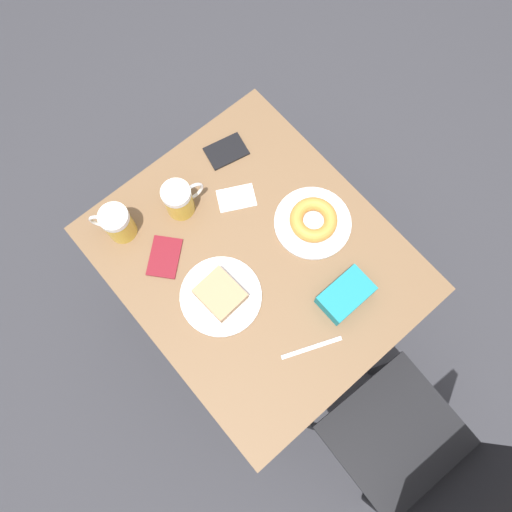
{
  "coord_description": "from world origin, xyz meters",
  "views": [
    {
      "loc": [
        0.29,
        0.33,
        2.19
      ],
      "look_at": [
        0.0,
        0.0,
        0.79
      ],
      "focal_mm": 35.0,
      "sensor_mm": 36.0,
      "label": 1
    }
  ],
  "objects_px": {
    "chair": "(433,469)",
    "plate_with_donut": "(313,221)",
    "fork": "(312,348)",
    "passport_near_edge": "(226,151)",
    "passport_far_edge": "(165,257)",
    "blue_pouch": "(346,295)",
    "beer_mug_center": "(117,223)",
    "beer_mug_left": "(179,200)",
    "napkin_folded": "(236,198)",
    "plate_with_cake": "(221,295)"
  },
  "relations": [
    {
      "from": "plate_with_donut",
      "to": "blue_pouch",
      "type": "height_order",
      "value": "blue_pouch"
    },
    {
      "from": "passport_far_edge",
      "to": "beer_mug_center",
      "type": "bearing_deg",
      "value": -73.19
    },
    {
      "from": "chair",
      "to": "passport_far_edge",
      "type": "relative_size",
      "value": 6.36
    },
    {
      "from": "passport_near_edge",
      "to": "beer_mug_left",
      "type": "bearing_deg",
      "value": 14.91
    },
    {
      "from": "beer_mug_left",
      "to": "blue_pouch",
      "type": "bearing_deg",
      "value": 109.24
    },
    {
      "from": "plate_with_cake",
      "to": "fork",
      "type": "distance_m",
      "value": 0.3
    },
    {
      "from": "beer_mug_center",
      "to": "blue_pouch",
      "type": "relative_size",
      "value": 0.79
    },
    {
      "from": "fork",
      "to": "passport_near_edge",
      "type": "bearing_deg",
      "value": -108.54
    },
    {
      "from": "passport_far_edge",
      "to": "blue_pouch",
      "type": "distance_m",
      "value": 0.55
    },
    {
      "from": "napkin_folded",
      "to": "passport_far_edge",
      "type": "relative_size",
      "value": 0.9
    },
    {
      "from": "plate_with_cake",
      "to": "beer_mug_left",
      "type": "bearing_deg",
      "value": -106.45
    },
    {
      "from": "passport_far_edge",
      "to": "napkin_folded",
      "type": "bearing_deg",
      "value": -178.49
    },
    {
      "from": "passport_near_edge",
      "to": "blue_pouch",
      "type": "distance_m",
      "value": 0.59
    },
    {
      "from": "chair",
      "to": "plate_with_donut",
      "type": "bearing_deg",
      "value": -101.38
    },
    {
      "from": "chair",
      "to": "beer_mug_center",
      "type": "height_order",
      "value": "chair"
    },
    {
      "from": "plate_with_donut",
      "to": "plate_with_cake",
      "type": "bearing_deg",
      "value": -0.89
    },
    {
      "from": "plate_with_donut",
      "to": "chair",
      "type": "bearing_deg",
      "value": 75.94
    },
    {
      "from": "passport_near_edge",
      "to": "passport_far_edge",
      "type": "distance_m",
      "value": 0.4
    },
    {
      "from": "beer_mug_center",
      "to": "passport_near_edge",
      "type": "distance_m",
      "value": 0.42
    },
    {
      "from": "beer_mug_left",
      "to": "beer_mug_center",
      "type": "height_order",
      "value": "same"
    },
    {
      "from": "napkin_folded",
      "to": "fork",
      "type": "height_order",
      "value": "same"
    },
    {
      "from": "plate_with_cake",
      "to": "plate_with_donut",
      "type": "xyz_separation_m",
      "value": [
        -0.36,
        0.01,
        0.0
      ]
    },
    {
      "from": "blue_pouch",
      "to": "plate_with_donut",
      "type": "bearing_deg",
      "value": -110.44
    },
    {
      "from": "napkin_folded",
      "to": "passport_far_edge",
      "type": "distance_m",
      "value": 0.29
    },
    {
      "from": "plate_with_donut",
      "to": "fork",
      "type": "relative_size",
      "value": 1.38
    },
    {
      "from": "passport_near_edge",
      "to": "plate_with_donut",
      "type": "bearing_deg",
      "value": 96.84
    },
    {
      "from": "beer_mug_left",
      "to": "fork",
      "type": "xyz_separation_m",
      "value": [
        -0.01,
        0.58,
        -0.06
      ]
    },
    {
      "from": "plate_with_cake",
      "to": "beer_mug_left",
      "type": "distance_m",
      "value": 0.31
    },
    {
      "from": "plate_with_donut",
      "to": "blue_pouch",
      "type": "distance_m",
      "value": 0.25
    },
    {
      "from": "fork",
      "to": "plate_with_cake",
      "type": "bearing_deg",
      "value": -70.39
    },
    {
      "from": "beer_mug_left",
      "to": "passport_near_edge",
      "type": "height_order",
      "value": "beer_mug_left"
    },
    {
      "from": "passport_near_edge",
      "to": "passport_far_edge",
      "type": "relative_size",
      "value": 0.93
    },
    {
      "from": "plate_with_cake",
      "to": "napkin_folded",
      "type": "height_order",
      "value": "plate_with_cake"
    },
    {
      "from": "beer_mug_center",
      "to": "blue_pouch",
      "type": "xyz_separation_m",
      "value": [
        -0.37,
        0.59,
        -0.03
      ]
    },
    {
      "from": "beer_mug_center",
      "to": "passport_near_edge",
      "type": "bearing_deg",
      "value": -179.76
    },
    {
      "from": "fork",
      "to": "passport_far_edge",
      "type": "xyz_separation_m",
      "value": [
        0.15,
        -0.48,
        0.0
      ]
    },
    {
      "from": "chair",
      "to": "plate_with_donut",
      "type": "height_order",
      "value": "chair"
    },
    {
      "from": "plate_with_cake",
      "to": "fork",
      "type": "height_order",
      "value": "plate_with_cake"
    },
    {
      "from": "beer_mug_left",
      "to": "fork",
      "type": "bearing_deg",
      "value": 91.34
    },
    {
      "from": "passport_far_edge",
      "to": "passport_near_edge",
      "type": "bearing_deg",
      "value": -157.26
    },
    {
      "from": "chair",
      "to": "beer_mug_center",
      "type": "distance_m",
      "value": 1.19
    },
    {
      "from": "chair",
      "to": "beer_mug_left",
      "type": "height_order",
      "value": "chair"
    },
    {
      "from": "passport_near_edge",
      "to": "blue_pouch",
      "type": "height_order",
      "value": "blue_pouch"
    },
    {
      "from": "chair",
      "to": "passport_near_edge",
      "type": "xyz_separation_m",
      "value": [
        -0.15,
        -1.14,
        0.19
      ]
    },
    {
      "from": "napkin_folded",
      "to": "blue_pouch",
      "type": "distance_m",
      "value": 0.45
    },
    {
      "from": "passport_near_edge",
      "to": "passport_far_edge",
      "type": "bearing_deg",
      "value": 22.74
    },
    {
      "from": "plate_with_cake",
      "to": "blue_pouch",
      "type": "relative_size",
      "value": 1.56
    },
    {
      "from": "chair",
      "to": "beer_mug_center",
      "type": "xyz_separation_m",
      "value": [
        0.26,
        -1.14,
        0.25
      ]
    },
    {
      "from": "plate_with_cake",
      "to": "passport_far_edge",
      "type": "relative_size",
      "value": 1.57
    },
    {
      "from": "napkin_folded",
      "to": "blue_pouch",
      "type": "bearing_deg",
      "value": 94.86
    }
  ]
}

